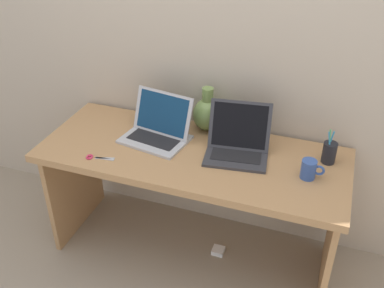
{
  "coord_description": "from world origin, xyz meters",
  "views": [
    {
      "loc": [
        0.64,
        -1.8,
        1.96
      ],
      "look_at": [
        0.0,
        0.0,
        0.75
      ],
      "focal_mm": 41.51,
      "sensor_mm": 36.0,
      "label": 1
    }
  ],
  "objects_px": {
    "pen_cup": "(329,152)",
    "power_brick": "(218,251)",
    "laptop_left": "(159,127)",
    "green_vase": "(207,113)",
    "coffee_mug": "(309,169)",
    "scissors": "(95,157)",
    "laptop_right": "(238,141)"
  },
  "relations": [
    {
      "from": "green_vase",
      "to": "pen_cup",
      "type": "distance_m",
      "value": 0.68
    },
    {
      "from": "pen_cup",
      "to": "power_brick",
      "type": "distance_m",
      "value": 0.91
    },
    {
      "from": "laptop_right",
      "to": "green_vase",
      "type": "height_order",
      "value": "laptop_right"
    },
    {
      "from": "laptop_left",
      "to": "power_brick",
      "type": "relative_size",
      "value": 5.39
    },
    {
      "from": "scissors",
      "to": "power_brick",
      "type": "distance_m",
      "value": 0.95
    },
    {
      "from": "laptop_right",
      "to": "power_brick",
      "type": "distance_m",
      "value": 0.76
    },
    {
      "from": "green_vase",
      "to": "coffee_mug",
      "type": "distance_m",
      "value": 0.65
    },
    {
      "from": "green_vase",
      "to": "pen_cup",
      "type": "xyz_separation_m",
      "value": [
        0.67,
        -0.11,
        -0.04
      ]
    },
    {
      "from": "pen_cup",
      "to": "scissors",
      "type": "bearing_deg",
      "value": -162.26
    },
    {
      "from": "green_vase",
      "to": "power_brick",
      "type": "height_order",
      "value": "green_vase"
    },
    {
      "from": "laptop_right",
      "to": "power_brick",
      "type": "bearing_deg",
      "value": -143.94
    },
    {
      "from": "coffee_mug",
      "to": "pen_cup",
      "type": "height_order",
      "value": "pen_cup"
    },
    {
      "from": "laptop_left",
      "to": "green_vase",
      "type": "bearing_deg",
      "value": 38.48
    },
    {
      "from": "pen_cup",
      "to": "power_brick",
      "type": "xyz_separation_m",
      "value": [
        -0.51,
        -0.11,
        -0.75
      ]
    },
    {
      "from": "laptop_left",
      "to": "scissors",
      "type": "relative_size",
      "value": 2.56
    },
    {
      "from": "green_vase",
      "to": "coffee_mug",
      "type": "bearing_deg",
      "value": -25.09
    },
    {
      "from": "laptop_right",
      "to": "pen_cup",
      "type": "distance_m",
      "value": 0.45
    },
    {
      "from": "laptop_left",
      "to": "power_brick",
      "type": "height_order",
      "value": "laptop_left"
    },
    {
      "from": "pen_cup",
      "to": "power_brick",
      "type": "bearing_deg",
      "value": -167.87
    },
    {
      "from": "scissors",
      "to": "laptop_left",
      "type": "bearing_deg",
      "value": 52.35
    },
    {
      "from": "coffee_mug",
      "to": "power_brick",
      "type": "distance_m",
      "value": 0.86
    },
    {
      "from": "laptop_left",
      "to": "power_brick",
      "type": "distance_m",
      "value": 0.84
    },
    {
      "from": "pen_cup",
      "to": "laptop_left",
      "type": "bearing_deg",
      "value": -175.99
    },
    {
      "from": "laptop_left",
      "to": "laptop_right",
      "type": "xyz_separation_m",
      "value": [
        0.44,
        -0.0,
        0.0
      ]
    },
    {
      "from": "coffee_mug",
      "to": "pen_cup",
      "type": "xyz_separation_m",
      "value": [
        0.08,
        0.16,
        0.01
      ]
    },
    {
      "from": "coffee_mug",
      "to": "power_brick",
      "type": "height_order",
      "value": "coffee_mug"
    },
    {
      "from": "laptop_right",
      "to": "pen_cup",
      "type": "xyz_separation_m",
      "value": [
        0.45,
        0.06,
        -0.01
      ]
    },
    {
      "from": "coffee_mug",
      "to": "scissors",
      "type": "distance_m",
      "value": 1.05
    },
    {
      "from": "coffee_mug",
      "to": "pen_cup",
      "type": "distance_m",
      "value": 0.18
    },
    {
      "from": "laptop_left",
      "to": "scissors",
      "type": "bearing_deg",
      "value": -127.65
    },
    {
      "from": "laptop_left",
      "to": "scissors",
      "type": "xyz_separation_m",
      "value": [
        -0.23,
        -0.29,
        -0.06
      ]
    },
    {
      "from": "laptop_left",
      "to": "coffee_mug",
      "type": "height_order",
      "value": "laptop_left"
    }
  ]
}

